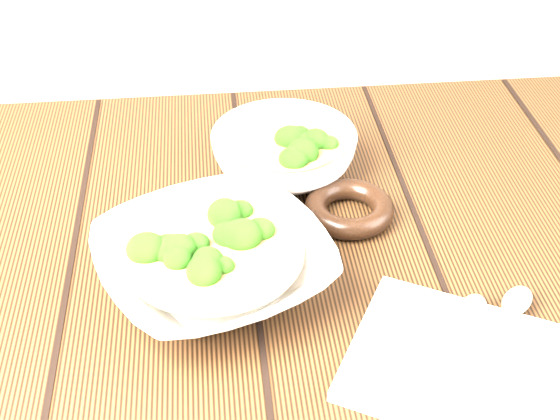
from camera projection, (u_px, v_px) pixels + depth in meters
name	position (u px, v px, depth m)	size (l,w,h in m)	color
table	(272.00, 340.00, 0.93)	(1.20, 0.80, 0.75)	#3B2411
soup_bowl_front	(214.00, 263.00, 0.81)	(0.31, 0.31, 0.07)	silver
soup_bowl_back	(284.00, 152.00, 0.99)	(0.19, 0.19, 0.07)	silver
trivet	(349.00, 209.00, 0.92)	(0.11, 0.11, 0.03)	black
napkin	(463.00, 365.00, 0.73)	(0.21, 0.17, 0.01)	beige
spoon_left	(463.00, 332.00, 0.76)	(0.11, 0.16, 0.01)	#B1AC9C
spoon_right	(505.00, 320.00, 0.77)	(0.12, 0.14, 0.01)	#B1AC9C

